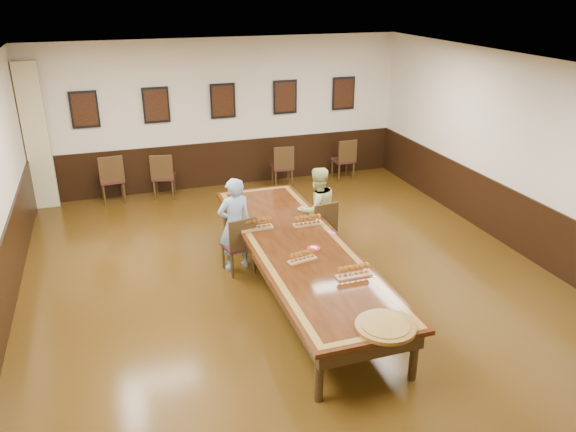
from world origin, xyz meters
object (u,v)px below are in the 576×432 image
object	(u,v)px
spare_chair_a	(111,178)
spare_chair_b	(164,175)
spare_chair_c	(282,166)
chair_woman	(320,226)
conference_table	(299,253)
person_man	(235,224)
person_woman	(317,209)
spare_chair_d	(343,159)
chair_man	(238,243)
carved_platter	(385,326)

from	to	relation	value
spare_chair_a	spare_chair_b	world-z (taller)	spare_chair_a
spare_chair_a	spare_chair_c	world-z (taller)	spare_chair_a
chair_woman	conference_table	world-z (taller)	chair_woman
conference_table	spare_chair_a	bearing A→B (deg)	117.79
conference_table	person_man	bearing A→B (deg)	125.94
spare_chair_c	person_woman	distance (m)	3.30
spare_chair_c	spare_chair_d	bearing A→B (deg)	-172.31
chair_woman	person_man	size ratio (longest dim) A/B	0.62
spare_chair_d	chair_man	bearing A→B (deg)	44.45
spare_chair_b	carved_platter	world-z (taller)	spare_chair_b
spare_chair_d	person_man	bearing A→B (deg)	43.51
chair_man	carved_platter	size ratio (longest dim) A/B	1.15
carved_platter	spare_chair_c	bearing A→B (deg)	81.76
spare_chair_a	spare_chair_c	bearing A→B (deg)	172.17
spare_chair_c	spare_chair_d	distance (m)	1.49
chair_man	spare_chair_d	bearing A→B (deg)	-142.89
chair_woman	spare_chair_c	distance (m)	3.39
spare_chair_a	conference_table	world-z (taller)	spare_chair_a
spare_chair_a	spare_chair_c	xyz separation A→B (m)	(3.64, -0.18, -0.04)
carved_platter	chair_woman	bearing A→B (deg)	80.55
chair_man	person_woman	distance (m)	1.51
chair_man	spare_chair_b	size ratio (longest dim) A/B	0.97
chair_man	spare_chair_d	distance (m)	4.96
spare_chair_b	carved_platter	size ratio (longest dim) A/B	1.18
spare_chair_d	conference_table	size ratio (longest dim) A/B	0.19
spare_chair_b	spare_chair_c	size ratio (longest dim) A/B	1.03
spare_chair_d	chair_woman	bearing A→B (deg)	58.01
chair_woman	person_woman	xyz separation A→B (m)	(-0.02, 0.10, 0.26)
spare_chair_d	person_woman	world-z (taller)	person_woman
spare_chair_b	spare_chair_d	size ratio (longest dim) A/B	1.02
spare_chair_b	conference_table	world-z (taller)	spare_chair_b
carved_platter	spare_chair_a	bearing A→B (deg)	110.91
chair_man	person_man	distance (m)	0.30
chair_woman	spare_chair_c	size ratio (longest dim) A/B	0.98
chair_man	spare_chair_d	size ratio (longest dim) A/B	0.99
chair_woman	spare_chair_b	bearing A→B (deg)	-67.27
spare_chair_b	spare_chair_c	bearing A→B (deg)	-169.79
spare_chair_b	carved_platter	bearing A→B (deg)	115.91
person_woman	conference_table	world-z (taller)	person_woman
chair_man	person_woman	xyz separation A→B (m)	(1.45, 0.34, 0.26)
person_man	conference_table	bearing A→B (deg)	115.87
spare_chair_a	person_man	bearing A→B (deg)	110.34
spare_chair_c	person_woman	size ratio (longest dim) A/B	0.65
spare_chair_c	conference_table	xyz separation A→B (m)	(-1.18, -4.49, 0.13)
chair_man	chair_woman	distance (m)	1.48
spare_chair_b	spare_chair_d	bearing A→B (deg)	-168.29
person_woman	spare_chair_a	bearing A→B (deg)	-56.27
spare_chair_b	person_man	distance (m)	3.69
carved_platter	chair_man	bearing A→B (deg)	105.77
person_woman	conference_table	distance (m)	1.44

